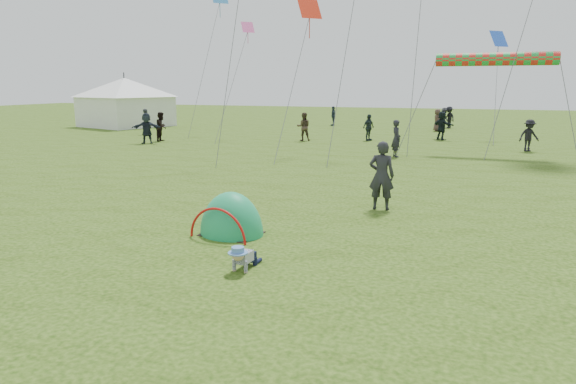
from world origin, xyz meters
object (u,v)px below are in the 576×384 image
(standing_adult, at_px, (382,176))
(crawling_toddler, at_px, (243,257))
(popup_tent, at_px, (232,234))
(event_marquee, at_px, (125,100))

(standing_adult, bearing_deg, crawling_toddler, 70.42)
(popup_tent, xyz_separation_m, standing_adult, (2.85, 3.59, 0.96))
(popup_tent, distance_m, standing_adult, 4.68)
(crawling_toddler, bearing_deg, popup_tent, 125.12)
(crawling_toddler, xyz_separation_m, standing_adult, (1.61, 5.64, 0.70))
(crawling_toddler, distance_m, popup_tent, 2.41)
(crawling_toddler, height_order, event_marquee, event_marquee)
(popup_tent, relative_size, event_marquee, 0.32)
(crawling_toddler, height_order, standing_adult, standing_adult)
(crawling_toddler, height_order, popup_tent, popup_tent)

